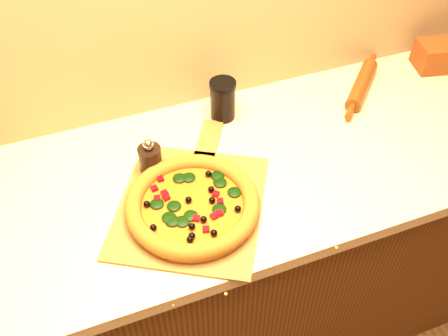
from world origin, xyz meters
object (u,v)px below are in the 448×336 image
Objects in this scene: pizza at (193,205)px; rolling_pin at (362,85)px; dark_jar at (223,100)px; pepper_grinder at (150,160)px; pizza_peel at (192,201)px.

pizza is 0.75m from rolling_pin.
pizza is 1.26× the size of rolling_pin.
rolling_pin is 2.11× the size of dark_jar.
pepper_grinder is 0.76m from rolling_pin.
pizza is at bearing -122.01° from dark_jar.
dark_jar is (0.20, 0.30, 0.06)m from pizza_peel.
dark_jar is (0.27, 0.16, 0.02)m from pepper_grinder.
dark_jar is (0.21, 0.34, 0.03)m from pizza.
rolling_pin reaches higher than pizza_peel.
pizza reaches higher than pizza_peel.
pizza_peel is at bearing -158.71° from rolling_pin.
pizza_peel is 1.69× the size of pizza.
dark_jar is (-0.47, 0.04, 0.04)m from rolling_pin.
pizza is at bearing -73.40° from pizza_peel.
pizza_peel is 0.04m from pizza.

